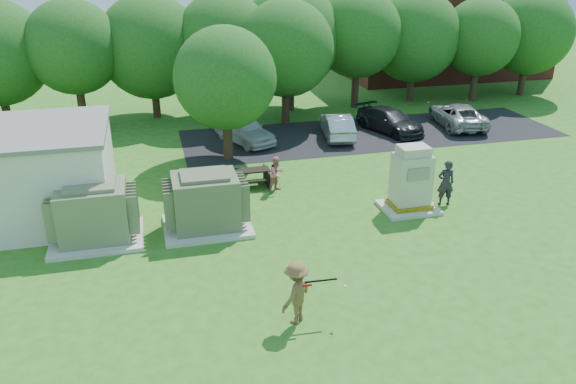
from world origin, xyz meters
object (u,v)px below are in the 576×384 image
object	(u,v)px
person_by_generator	(446,183)
person_at_picnic	(277,174)
batter	(296,293)
car_white	(244,129)
transformer_right	(206,203)
transformer_left	(94,214)
picnic_table	(250,176)
car_dark	(390,121)
car_silver_b	(457,115)
generator_cabinet	(411,182)
car_silver_a	(337,126)

from	to	relation	value
person_by_generator	person_at_picnic	size ratio (longest dim) A/B	1.23
batter	car_white	xyz separation A→B (m)	(1.31, 15.17, -0.20)
person_at_picnic	transformer_right	bearing A→B (deg)	-173.27
transformer_left	transformer_right	size ratio (longest dim) A/B	1.00
picnic_table	person_by_generator	xyz separation A→B (m)	(6.87, -3.66, 0.46)
car_dark	car_silver_b	xyz separation A→B (m)	(4.05, 0.07, 0.02)
picnic_table	car_silver_b	world-z (taller)	car_silver_b
picnic_table	generator_cabinet	bearing A→B (deg)	-34.67
person_at_picnic	car_white	size ratio (longest dim) A/B	0.37
transformer_left	person_at_picnic	size ratio (longest dim) A/B	2.06
batter	car_silver_a	distance (m)	16.02
transformer_right	car_silver_a	bearing A→B (deg)	48.66
car_silver_a	car_dark	xyz separation A→B (m)	(3.06, 0.26, -0.02)
generator_cabinet	batter	bearing A→B (deg)	-136.06
person_by_generator	person_at_picnic	distance (m)	6.58
picnic_table	car_silver_a	bearing A→B (deg)	43.85
transformer_left	generator_cabinet	bearing A→B (deg)	-1.39
transformer_left	picnic_table	world-z (taller)	transformer_left
transformer_left	transformer_right	distance (m)	3.70
person_by_generator	person_at_picnic	world-z (taller)	person_by_generator
transformer_right	batter	world-z (taller)	transformer_right
transformer_left	car_white	xyz separation A→B (m)	(6.66, 9.20, -0.30)
picnic_table	car_white	size ratio (longest dim) A/B	0.42
person_by_generator	car_silver_a	bearing A→B (deg)	-72.44
transformer_left	batter	xyz separation A→B (m)	(5.35, -5.96, -0.10)
car_white	car_silver_b	size ratio (longest dim) A/B	0.86
generator_cabinet	car_silver_a	size ratio (longest dim) A/B	0.66
transformer_left	car_dark	size ratio (longest dim) A/B	0.71
car_silver_a	transformer_right	bearing A→B (deg)	57.62
transformer_right	person_at_picnic	distance (m)	4.13
car_silver_a	car_silver_b	size ratio (longest dim) A/B	0.84
person_by_generator	car_white	xyz separation A→B (m)	(-6.08, 9.41, -0.23)
transformer_left	generator_cabinet	world-z (taller)	generator_cabinet
batter	car_silver_a	xyz separation A→B (m)	(6.13, 14.80, -0.24)
person_at_picnic	car_silver_b	world-z (taller)	person_at_picnic
transformer_right	car_dark	distance (m)	14.15
car_white	car_silver_a	xyz separation A→B (m)	(4.81, -0.36, -0.04)
transformer_right	picnic_table	size ratio (longest dim) A/B	1.81
transformer_left	car_white	bearing A→B (deg)	54.10
person_at_picnic	car_silver_b	bearing A→B (deg)	-4.86
car_white	car_silver_b	world-z (taller)	car_white
generator_cabinet	car_dark	distance (m)	9.94
person_by_generator	batter	bearing A→B (deg)	47.52
person_at_picnic	car_dark	size ratio (longest dim) A/B	0.34
generator_cabinet	car_white	size ratio (longest dim) A/B	0.64
transformer_left	car_silver_b	world-z (taller)	transformer_left
car_silver_a	car_silver_b	world-z (taller)	car_silver_b
picnic_table	person_at_picnic	bearing A→B (deg)	-38.81
car_silver_a	person_by_generator	bearing A→B (deg)	106.90
transformer_left	person_at_picnic	distance (m)	7.34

